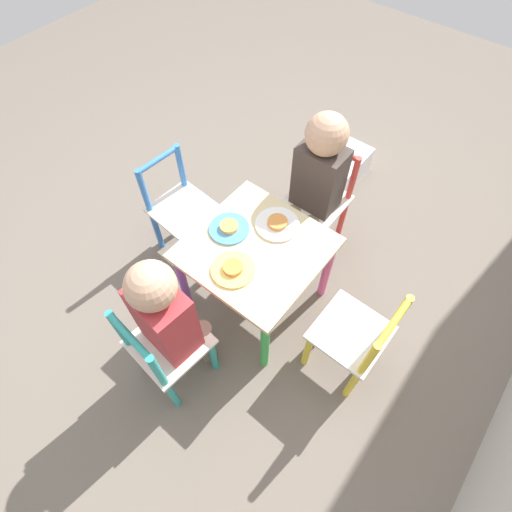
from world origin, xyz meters
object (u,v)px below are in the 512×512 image
chair_teal (166,348)px  kids_table (256,257)px  chair_blue (180,209)px  plate_left (277,224)px  storage_bin (344,170)px  child_left (317,177)px  plate_right (233,269)px  plate_front (229,228)px  chair_red (319,201)px  chair_yellow (355,338)px  child_right (169,316)px

chair_teal → kids_table: bearing=-90.0°
chair_blue → plate_left: bearing=-73.9°
storage_bin → chair_blue: bearing=-23.7°
child_left → plate_right: child_left is taller
plate_front → chair_red: bearing=164.9°
chair_yellow → plate_front: (-0.01, -0.62, 0.17)m
chair_yellow → plate_left: bearing=-105.7°
child_right → plate_front: bearing=-71.6°
chair_red → child_right: bearing=-92.8°
plate_left → storage_bin: plate_left is taller
kids_table → storage_bin: (-0.92, -0.10, -0.27)m
plate_left → plate_right: 0.28m
chair_teal → storage_bin: size_ratio=1.54×
plate_left → child_right: bearing=-4.0°
chair_yellow → child_left: 0.69m
chair_red → plate_left: size_ratio=2.96×
kids_table → plate_left: (-0.14, 0.00, 0.08)m
kids_table → plate_right: 0.16m
child_right → plate_left: bearing=-88.7°
plate_front → child_right: bearing=13.0°
chair_blue → chair_yellow: bearing=-88.3°
kids_table → storage_bin: bearing=-174.1°
chair_yellow → storage_bin: chair_yellow is taller
chair_red → child_left: bearing=-90.0°
child_right → storage_bin: size_ratio=2.20×
kids_table → plate_front: plate_front is taller
kids_table → chair_red: (-0.49, -0.01, -0.09)m
child_right → storage_bin: bearing=-82.3°
child_left → plate_front: (0.43, -0.13, -0.04)m
plate_right → storage_bin: bearing=-174.8°
chair_yellow → plate_front: chair_yellow is taller
plate_left → storage_bin: 0.87m
chair_teal → child_right: size_ratio=0.70×
chair_red → storage_bin: 0.48m
kids_table → chair_blue: chair_blue is taller
chair_teal → child_right: 0.20m
chair_teal → plate_front: size_ratio=3.27×
chair_blue → plate_front: chair_blue is taller
child_left → child_right: bearing=-93.0°
chair_blue → plate_left: 0.52m
chair_yellow → plate_right: bearing=-74.2°
chair_teal → child_right: bearing=-90.0°
child_right → plate_front: size_ratio=4.66×
chair_teal → plate_right: bearing=-92.1°
chair_teal → plate_front: bearing=-73.9°
chair_teal → plate_left: chair_teal is taller
storage_bin → child_right: bearing=2.4°
plate_right → plate_front: (-0.14, -0.14, 0.00)m
chair_blue → plate_right: bearing=-105.4°
storage_bin → chair_yellow: bearing=32.0°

